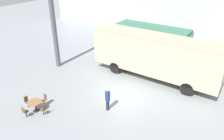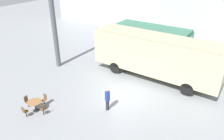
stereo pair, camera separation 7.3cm
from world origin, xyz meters
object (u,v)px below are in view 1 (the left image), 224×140
Objects in this scene: visitor_person at (108,98)px; cafe_table_near at (35,104)px; streamlined_locomotive at (157,40)px; passenger_coach_vintage at (155,54)px; cafe_chair_0 at (27,101)px.

cafe_table_near is at bearing -144.45° from visitor_person.
passenger_coach_vintage is at bearing -68.67° from streamlined_locomotive.
cafe_table_near is 1.10× the size of cafe_chair_0.
streamlined_locomotive is 4.40m from passenger_coach_vintage.
cafe_table_near is at bearing 0.00° from cafe_chair_0.
streamlined_locomotive is at bearing 94.95° from visitor_person.
visitor_person is at bearing -96.81° from passenger_coach_vintage.
streamlined_locomotive is at bearing 76.24° from cafe_table_near.
streamlined_locomotive reaches higher than cafe_table_near.
cafe_table_near is (-4.78, -8.93, -1.64)m from passenger_coach_vintage.
visitor_person is (-0.72, -6.02, -1.32)m from passenger_coach_vintage.
cafe_chair_0 is (-5.63, -8.94, -1.75)m from passenger_coach_vintage.
cafe_table_near is (-3.19, -13.01, -1.34)m from streamlined_locomotive.
passenger_coach_vintage reaches higher than cafe_table_near.
cafe_chair_0 is 5.73m from visitor_person.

